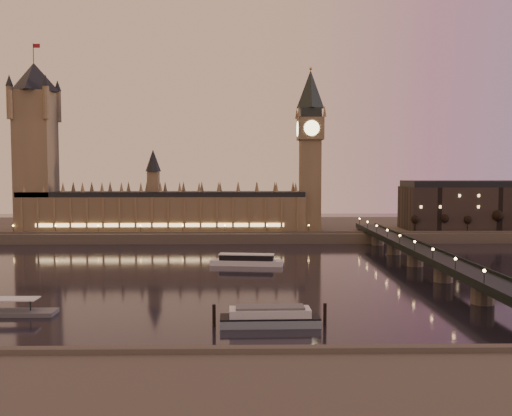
{
  "coord_description": "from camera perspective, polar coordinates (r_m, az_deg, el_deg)",
  "views": [
    {
      "loc": [
        13.41,
        -242.98,
        44.09
      ],
      "look_at": [
        18.02,
        35.0,
        26.17
      ],
      "focal_mm": 40.0,
      "sensor_mm": 36.0,
      "label": 1
    }
  ],
  "objects": [
    {
      "name": "big_ben",
      "position": [
        366.76,
        5.44,
        6.78
      ],
      "size": [
        17.68,
        17.68,
        104.0
      ],
      "color": "brown",
      "rests_on": "ground"
    },
    {
      "name": "westminster_bridge",
      "position": [
        258.16,
        16.76,
        -5.06
      ],
      "size": [
        13.2,
        260.0,
        15.3
      ],
      "color": "black",
      "rests_on": "ground"
    },
    {
      "name": "bare_tree_1",
      "position": [
        374.14,
        18.31,
        -1.01
      ],
      "size": [
        5.72,
        5.72,
        11.63
      ],
      "color": "black",
      "rests_on": "ground"
    },
    {
      "name": "cruise_boat_a",
      "position": [
        268.54,
        -0.95,
        -5.24
      ],
      "size": [
        34.62,
        11.52,
        5.44
      ],
      "rotation": [
        0.0,
        0.0,
        -0.12
      ],
      "color": "silver",
      "rests_on": "ground"
    },
    {
      "name": "moored_barge",
      "position": [
        165.71,
        1.39,
        -10.83
      ],
      "size": [
        32.93,
        8.76,
        6.04
      ],
      "rotation": [
        0.0,
        0.0,
        0.03
      ],
      "color": "#7C939E",
      "rests_on": "ground"
    },
    {
      "name": "bare_tree_0",
      "position": [
        369.05,
        15.9,
        -1.03
      ],
      "size": [
        5.72,
        5.72,
        11.63
      ],
      "color": "black",
      "rests_on": "ground"
    },
    {
      "name": "far_embankment",
      "position": [
        410.38,
        1.37,
        -2.06
      ],
      "size": [
        560.0,
        130.0,
        6.0
      ],
      "primitive_type": "cube",
      "color": "#423D35",
      "rests_on": "ground"
    },
    {
      "name": "bare_tree_3",
      "position": [
        386.23,
        22.92,
        -0.97
      ],
      "size": [
        5.72,
        5.72,
        11.63
      ],
      "color": "black",
      "rests_on": "ground"
    },
    {
      "name": "ground",
      "position": [
        247.32,
        -4.07,
        -6.59
      ],
      "size": [
        700.0,
        700.0,
        0.0
      ],
      "primitive_type": "plane",
      "color": "black",
      "rests_on": "ground"
    },
    {
      "name": "palace_of_westminster",
      "position": [
        368.57,
        -9.3,
        0.16
      ],
      "size": [
        180.0,
        26.62,
        52.0
      ],
      "color": "brown",
      "rests_on": "ground"
    },
    {
      "name": "victoria_tower",
      "position": [
        388.27,
        -21.19,
        6.64
      ],
      "size": [
        31.68,
        31.68,
        118.0
      ],
      "color": "brown",
      "rests_on": "ground"
    },
    {
      "name": "bare_tree_2",
      "position": [
        379.88,
        20.65,
        -0.99
      ],
      "size": [
        5.72,
        5.72,
        11.63
      ],
      "color": "black",
      "rests_on": "ground"
    }
  ]
}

